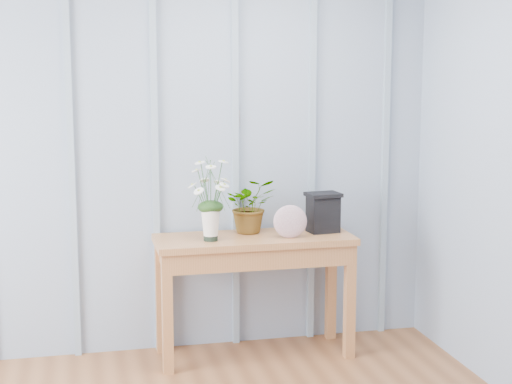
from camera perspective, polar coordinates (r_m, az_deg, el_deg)
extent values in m
cube|color=#92A1B8|center=(4.81, -10.34, 2.79)|extent=(4.00, 0.01, 2.50)
cube|color=silver|center=(4.88, -1.33, 5.37)|extent=(0.03, 0.01, 0.10)
cube|color=#869BAC|center=(4.80, -13.32, 2.68)|extent=(0.04, 0.03, 2.50)
cube|color=#869BAC|center=(4.82, -7.36, 2.87)|extent=(0.04, 0.03, 2.50)
cube|color=#869BAC|center=(4.89, -1.52, 3.04)|extent=(0.04, 0.03, 2.50)
cube|color=#869BAC|center=(5.02, 4.09, 3.17)|extent=(0.04, 0.03, 2.50)
cube|color=#869BAC|center=(5.19, 9.39, 3.26)|extent=(0.04, 0.03, 2.50)
cube|color=#A66839|center=(4.76, -0.14, -3.48)|extent=(1.20, 0.45, 0.04)
cube|color=#A66839|center=(4.78, -0.14, -4.41)|extent=(1.13, 0.42, 0.12)
cube|color=#A66839|center=(4.60, -6.46, -8.84)|extent=(0.06, 0.06, 0.71)
cube|color=#A66839|center=(4.84, 6.83, -7.92)|extent=(0.06, 0.06, 0.71)
cube|color=#A66839|center=(4.94, -6.95, -7.58)|extent=(0.06, 0.06, 0.71)
cube|color=#A66839|center=(5.17, 5.47, -6.80)|extent=(0.06, 0.06, 0.71)
cylinder|color=black|center=(4.64, -3.31, -3.23)|extent=(0.08, 0.08, 0.05)
cone|color=white|center=(4.62, -3.32, -2.27)|extent=(0.14, 0.14, 0.19)
ellipsoid|color=#183913|center=(4.61, -3.33, -1.09)|extent=(0.15, 0.13, 0.08)
imported|color=#183913|center=(4.83, -0.42, -0.98)|extent=(0.31, 0.27, 0.34)
ellipsoid|color=#884C6A|center=(4.69, 2.50, -2.16)|extent=(0.21, 0.09, 0.20)
cube|color=black|center=(4.87, 4.90, -1.62)|extent=(0.19, 0.15, 0.22)
cube|color=black|center=(4.85, 4.92, -0.19)|extent=(0.22, 0.18, 0.02)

